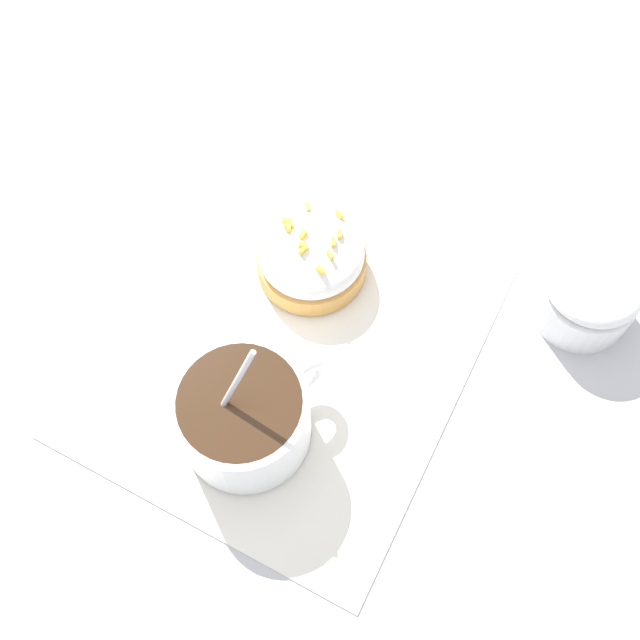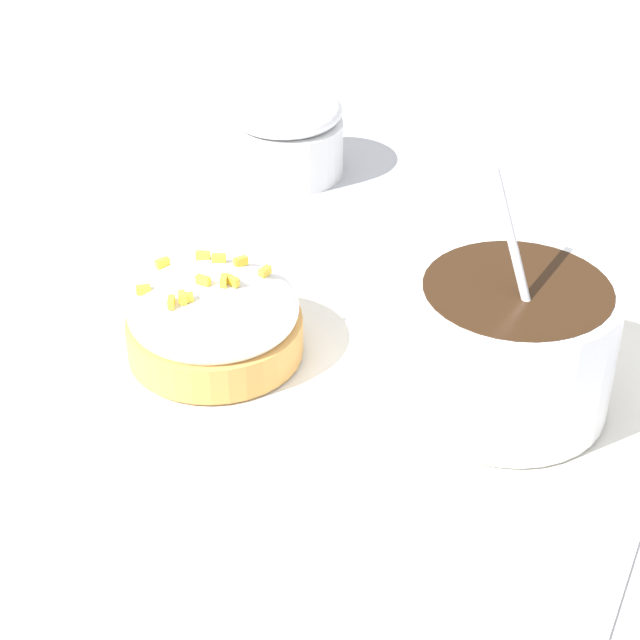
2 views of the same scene
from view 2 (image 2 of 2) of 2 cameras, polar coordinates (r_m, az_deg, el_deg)
name	(u,v)px [view 2 (image 2 of 2)]	position (r m, az deg, el deg)	size (l,w,h in m)	color
ground_plane	(358,375)	(0.53, 2.05, -2.94)	(3.00, 3.00, 0.00)	#B2B2B7
paper_napkin	(358,372)	(0.53, 2.05, -2.81)	(0.32, 0.29, 0.00)	white
coffee_cup	(507,346)	(0.49, 9.96, -1.37)	(0.11, 0.09, 0.12)	white
frosted_pastry	(214,318)	(0.53, -5.67, 0.09)	(0.09, 0.09, 0.05)	#D19347
sugar_bowl	(286,132)	(0.71, -1.84, 9.97)	(0.08, 0.08, 0.06)	white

